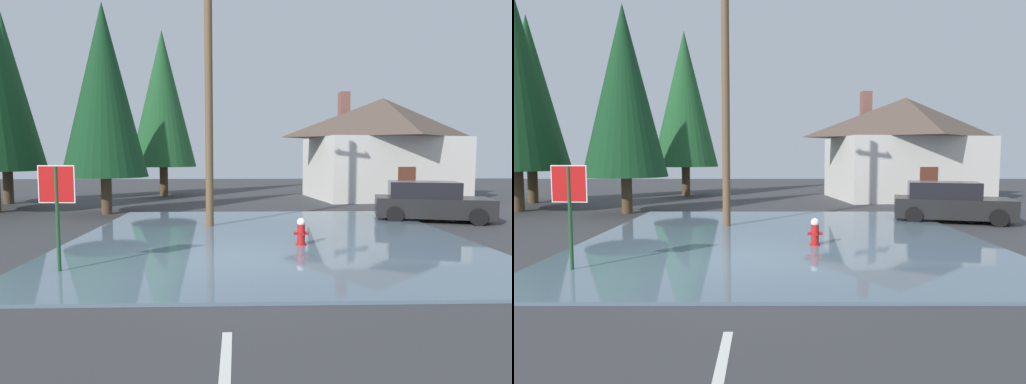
# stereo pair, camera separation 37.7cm
# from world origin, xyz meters

# --- Properties ---
(ground_plane) EXTENTS (80.00, 80.00, 0.10)m
(ground_plane) POSITION_xyz_m (0.00, 0.00, -0.05)
(ground_plane) COLOR #38383A
(flood_puddle) EXTENTS (11.81, 12.23, 0.07)m
(flood_puddle) POSITION_xyz_m (1.17, 3.03, 0.03)
(flood_puddle) COLOR slate
(flood_puddle) RESTS_ON ground
(lane_stop_bar) EXTENTS (3.68, 0.50, 0.01)m
(lane_stop_bar) POSITION_xyz_m (0.68, -1.07, 0.00)
(lane_stop_bar) COLOR silver
(lane_stop_bar) RESTS_ON ground
(stop_sign_near) EXTENTS (0.81, 0.10, 2.36)m
(stop_sign_near) POSITION_xyz_m (-3.63, -0.93, 1.70)
(stop_sign_near) COLOR #1E4C28
(stop_sign_near) RESTS_ON ground
(fire_hydrant) EXTENTS (0.42, 0.36, 0.83)m
(fire_hydrant) POSITION_xyz_m (1.99, 1.71, 0.41)
(fire_hydrant) COLOR red
(fire_hydrant) RESTS_ON ground
(utility_pole) EXTENTS (1.60, 0.28, 9.60)m
(utility_pole) POSITION_xyz_m (-0.83, 5.12, 4.98)
(utility_pole) COLOR brown
(utility_pole) RESTS_ON ground
(house) EXTENTS (9.82, 7.69, 6.59)m
(house) POSITION_xyz_m (8.92, 16.11, 3.17)
(house) COLOR beige
(house) RESTS_ON ground
(parked_car) EXTENTS (4.67, 2.94, 1.56)m
(parked_car) POSITION_xyz_m (7.77, 6.59, 0.75)
(parked_car) COLOR black
(parked_car) RESTS_ON ground
(pine_tree_mid_left) EXTENTS (3.68, 3.68, 9.21)m
(pine_tree_mid_left) POSITION_xyz_m (-5.71, 9.03, 5.42)
(pine_tree_mid_left) COLOR #4C3823
(pine_tree_mid_left) RESTS_ON ground
(pine_tree_short_left) EXTENTS (4.25, 4.25, 10.62)m
(pine_tree_short_left) POSITION_xyz_m (-4.81, 18.08, 6.25)
(pine_tree_short_left) COLOR #4C3823
(pine_tree_short_left) RESTS_ON ground
(pine_tree_far_center) EXTENTS (4.07, 4.07, 10.17)m
(pine_tree_far_center) POSITION_xyz_m (-12.37, 13.48, 5.98)
(pine_tree_far_center) COLOR #4C3823
(pine_tree_far_center) RESTS_ON ground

